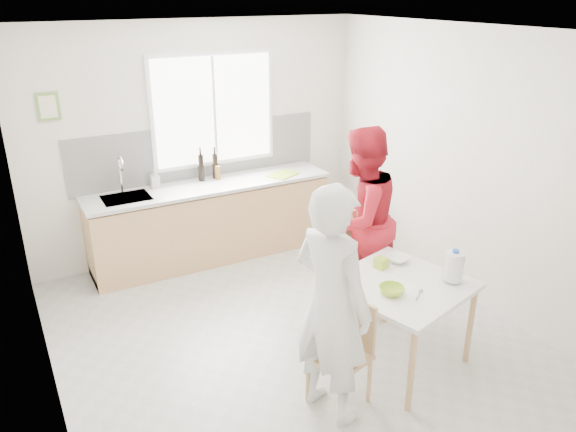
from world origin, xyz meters
The scene contains 21 objects.
ground centered at (0.00, 0.00, 0.00)m, with size 4.50×4.50×0.00m, color #B7B7B2.
room_shell centered at (0.00, 0.00, 1.64)m, with size 4.50×4.50×4.50m.
window centered at (0.20, 2.23, 1.70)m, with size 1.50×0.06×1.30m.
backsplash centered at (0.00, 2.24, 1.23)m, with size 3.00×0.02×0.65m, color white.
picture_frame centered at (-1.55, 2.23, 1.90)m, with size 0.22×0.03×0.28m.
kitchen_counter centered at (0.00, 1.95, 0.42)m, with size 2.84×0.64×1.37m.
dining_table centered at (0.63, -0.71, 0.68)m, with size 1.22×1.22×0.76m.
chair_left centered at (-0.03, -0.89, 0.46)m, with size 0.48×0.48×0.84m.
chair_far centered at (0.74, 0.18, 0.54)m, with size 0.56×0.56×0.98m.
person_white centered at (-0.20, -0.94, 0.91)m, with size 0.67×0.44×1.83m, color white.
person_red centered at (0.87, 0.23, 0.92)m, with size 0.89×0.70×1.84m, color red.
bowl_green centered at (0.45, -0.81, 0.79)m, with size 0.20×0.20×0.06m, color #A2D230.
bowl_white centered at (0.85, -0.38, 0.78)m, with size 0.20×0.20×0.05m, color white.
milk_jug centered at (1.02, -0.89, 0.91)m, with size 0.21×0.15×0.27m.
green_box centered at (0.65, -0.41, 0.81)m, with size 0.10×0.10×0.09m, color #A0C42D.
spoon centered at (0.61, -0.94, 0.77)m, with size 0.01×0.01×0.16m, color #A5A5AA.
cutting_board centered at (0.89, 1.84, 0.93)m, with size 0.35×0.25×0.01m, color #91BC2B.
wine_bottle_a centered at (-0.04, 2.11, 1.08)m, with size 0.07×0.07×0.32m, color black.
wine_bottle_b centered at (0.14, 2.12, 1.07)m, with size 0.07×0.07×0.30m, color black.
jar_amber centered at (0.15, 2.06, 1.00)m, with size 0.06×0.06×0.16m, color olive.
soap_bottle centered at (-0.57, 2.14, 1.02)m, with size 0.09×0.09×0.20m, color #999999.
Camera 1 is at (-2.11, -3.81, 3.00)m, focal length 35.00 mm.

